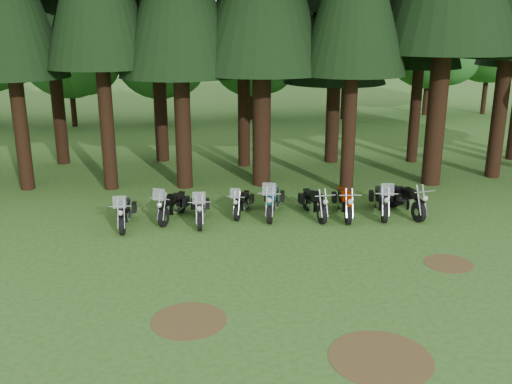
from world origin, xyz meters
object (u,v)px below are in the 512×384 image
Objects in this scene: motorcycle_5 at (314,204)px; motorcycle_7 at (381,202)px; motorcycle_0 at (125,214)px; motorcycle_6 at (344,203)px; motorcycle_8 at (405,201)px; motorcycle_4 at (273,202)px; motorcycle_1 at (172,206)px; motorcycle_3 at (242,203)px; motorcycle_2 at (200,210)px.

motorcycle_5 is 2.45m from motorcycle_7.
motorcycle_0 is 0.95× the size of motorcycle_6.
motorcycle_7 reaches higher than motorcycle_0.
motorcycle_8 is (10.00, 0.27, 0.04)m from motorcycle_0.
motorcycle_8 is at bearing 9.54° from motorcycle_4.
motorcycle_1 is 0.92× the size of motorcycle_7.
motorcycle_4 is 1.50m from motorcycle_5.
motorcycle_1 reaches higher than motorcycle_3.
motorcycle_1 is 1.07m from motorcycle_2.
motorcycle_5 is at bearing 4.70° from motorcycle_4.
motorcycle_4 is 3.94m from motorcycle_7.
motorcycle_4 is 1.02× the size of motorcycle_7.
motorcycle_7 is (7.50, -0.34, 0.03)m from motorcycle_1.
motorcycle_6 is at bearing -169.39° from motorcycle_7.
motorcycle_6 is 1.37m from motorcycle_7.
motorcycle_0 is 0.92× the size of motorcycle_4.
motorcycle_6 is 0.98× the size of motorcycle_7.
motorcycle_8 is (4.82, -0.36, -0.01)m from motorcycle_4.
motorcycle_2 is 1.68m from motorcycle_3.
motorcycle_5 is at bearing 4.86° from motorcycle_2.
motorcycle_6 is at bearing 168.93° from motorcycle_8.
motorcycle_3 is at bearing 176.18° from motorcycle_6.
motorcycle_7 reaches higher than motorcycle_8.
motorcycle_6 is (5.17, 0.12, 0.01)m from motorcycle_2.
motorcycle_7 is at bearing 2.55° from motorcycle_2.
motorcycle_0 reaches higher than motorcycle_6.
motorcycle_2 is 0.97× the size of motorcycle_6.
motorcycle_6 is at bearing 9.13° from motorcycle_3.
motorcycle_4 is (2.61, 0.48, 0.04)m from motorcycle_2.
motorcycle_2 is at bearing -4.44° from motorcycle_1.
motorcycle_4 is at bearing 177.44° from motorcycle_6.
motorcycle_3 reaches higher than motorcycle_6.
motorcycle_2 is 7.44m from motorcycle_8.
motorcycle_1 is at bearing 20.82° from motorcycle_0.
motorcycle_2 reaches higher than motorcycle_3.
motorcycle_4 is (5.17, 0.62, 0.04)m from motorcycle_0.
motorcycle_8 is (7.44, 0.13, 0.03)m from motorcycle_2.
motorcycle_4 is at bearing 6.75° from motorcycle_0.
motorcycle_4 reaches higher than motorcycle_5.
motorcycle_3 is 3.70m from motorcycle_6.
motorcycle_4 is at bearing 164.50° from motorcycle_8.
motorcycle_0 is 10.00m from motorcycle_8.
motorcycle_7 is (9.10, 0.27, 0.03)m from motorcycle_0.
motorcycle_1 is at bearing -166.01° from motorcycle_4.
motorcycle_5 is (5.06, -0.22, -0.01)m from motorcycle_1.
motorcycle_5 is at bearing 8.06° from motorcycle_3.
motorcycle_6 is at bearing -14.93° from motorcycle_5.
motorcycle_3 is (2.49, 0.25, -0.06)m from motorcycle_1.
motorcycle_3 reaches higher than motorcycle_8.
motorcycle_3 is at bearing 162.98° from motorcycle_8.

